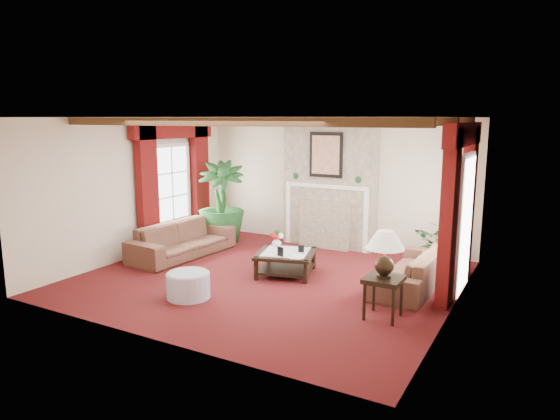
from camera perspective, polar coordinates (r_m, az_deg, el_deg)
The scene contains 23 objects.
floor at distance 8.58m, azimuth -1.31°, elevation -7.79°, with size 6.00×6.00×0.00m, color #410D0B.
ceiling at distance 8.15m, azimuth -1.39°, elevation 10.54°, with size 6.00×6.00×0.00m, color white.
back_wall at distance 10.70m, azimuth 6.15°, elevation 3.22°, with size 6.00×0.02×2.70m, color beige.
left_wall at distance 10.10m, azimuth -16.20°, elevation 2.44°, with size 0.02×5.50×2.70m, color beige.
right_wall at distance 7.24m, azimuth 19.57°, elevation -0.81°, with size 0.02×5.50×2.70m, color beige.
ceiling_beams at distance 8.15m, azimuth -1.39°, elevation 10.12°, with size 6.00×3.00×0.12m, color #3C2513, non-canonical shape.
fireplace at distance 10.43m, azimuth 5.85°, elevation 10.48°, with size 2.00×0.52×2.70m, color tan, non-canonical shape.
french_door_left at distance 10.73m, azimuth -12.49°, elevation 7.24°, with size 0.10×1.10×2.16m, color white, non-canonical shape.
french_door_right at distance 8.13m, azimuth 20.91°, elevation 5.84°, with size 0.10×1.10×2.16m, color white, non-canonical shape.
curtains_left at distance 10.65m, azimuth -12.13°, elevation 9.49°, with size 0.20×2.40×2.55m, color #46090A, non-canonical shape.
curtains_right at distance 8.13m, azimuth 20.33°, elevation 8.84°, with size 0.20×2.40×2.55m, color #46090A, non-canonical shape.
sofa_left at distance 9.99m, azimuth -11.09°, elevation -2.74°, with size 0.82×2.29×0.88m, color #350E17.
sofa_right at distance 8.29m, azimuth 14.86°, elevation -5.90°, with size 0.70×2.09×0.81m, color #350E17.
potted_palm at distance 10.97m, azimuth -6.71°, elevation -1.12°, with size 1.82×2.03×1.00m, color black.
small_plant at distance 9.48m, azimuth 17.64°, elevation -4.32°, with size 0.99×1.06×0.70m, color black.
coffee_table at distance 8.74m, azimuth 0.68°, elevation -6.08°, with size 0.97×0.97×0.40m, color black, non-canonical shape.
side_table at distance 7.01m, azimuth 11.69°, elevation -9.78°, with size 0.49×0.49×0.58m, color black, non-canonical shape.
ottoman at distance 7.77m, azimuth -10.42°, elevation -8.47°, with size 0.65×0.65×0.38m, color #9795A9.
table_lamp at distance 6.82m, azimuth 11.89°, elevation -4.90°, with size 0.52×0.52×0.66m, color black, non-canonical shape.
flower_vase at distance 9.03m, azimuth -0.37°, elevation -3.68°, with size 0.20×0.20×0.17m, color silver.
book at distance 8.32m, azimuth 1.27°, elevation -4.57°, with size 0.19×0.07×0.27m, color black.
photo_frame_a at distance 8.38m, azimuth 0.04°, elevation -4.80°, with size 0.13×0.02×0.17m, color black, non-canonical shape.
photo_frame_b at distance 8.63m, azimuth 2.43°, elevation -4.48°, with size 0.10×0.02×0.13m, color black, non-canonical shape.
Camera 1 is at (4.14, -7.02, 2.69)m, focal length 32.00 mm.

